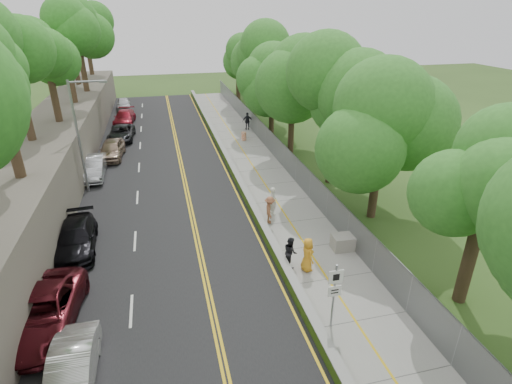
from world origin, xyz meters
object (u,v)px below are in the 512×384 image
object	(u,v)px
painter_0	(307,255)
car_2	(44,312)
signpost	(335,290)
concrete_block	(343,242)
car_1	(72,370)
person_far	(247,121)
streetlight	(81,130)
construction_barrel	(244,136)

from	to	relation	value
painter_0	car_2	bearing A→B (deg)	88.58
signpost	concrete_block	size ratio (longest dim) A/B	2.51
car_1	person_far	world-z (taller)	person_far
streetlight	concrete_block	bearing A→B (deg)	-38.58
streetlight	person_far	distance (m)	19.85
signpost	painter_0	world-z (taller)	signpost
streetlight	person_far	size ratio (longest dim) A/B	4.22
streetlight	signpost	world-z (taller)	streetlight
construction_barrel	concrete_block	bearing A→B (deg)	-86.96
car_1	person_far	size ratio (longest dim) A/B	2.21
car_1	car_2	distance (m)	3.70
streetlight	car_1	bearing A→B (deg)	-85.22
streetlight	car_2	size ratio (longest dim) A/B	1.43
car_1	signpost	bearing A→B (deg)	3.25
car_1	car_2	world-z (taller)	car_2
painter_0	person_far	bearing A→B (deg)	-12.90
car_2	signpost	bearing A→B (deg)	-9.62
car_2	painter_0	size ratio (longest dim) A/B	3.06
concrete_block	car_1	world-z (taller)	car_1
car_2	concrete_block	bearing A→B (deg)	13.96
car_2	person_far	size ratio (longest dim) A/B	2.96
person_far	streetlight	bearing A→B (deg)	45.95
construction_barrel	painter_0	xyz separation A→B (m)	(-1.55, -22.28, 0.51)
signpost	construction_barrel	world-z (taller)	signpost
concrete_block	car_2	size ratio (longest dim) A/B	0.22
concrete_block	painter_0	world-z (taller)	painter_0
construction_barrel	car_2	size ratio (longest dim) A/B	0.15
construction_barrel	concrete_block	world-z (taller)	concrete_block
painter_0	signpost	bearing A→B (deg)	167.48
construction_barrel	car_1	world-z (taller)	car_1
signpost	car_2	world-z (taller)	signpost
signpost	construction_barrel	size ratio (longest dim) A/B	3.77
concrete_block	streetlight	bearing A→B (deg)	141.42
signpost	person_far	size ratio (longest dim) A/B	1.64
construction_barrel	concrete_block	xyz separation A→B (m)	(1.11, -20.90, 0.00)
streetlight	car_2	bearing A→B (deg)	-90.56
streetlight	painter_0	size ratio (longest dim) A/B	4.37
painter_0	construction_barrel	bearing A→B (deg)	-10.81
signpost	car_2	size ratio (longest dim) A/B	0.55
car_2	person_far	world-z (taller)	person_far
streetlight	concrete_block	distance (m)	19.10
car_2	painter_0	bearing A→B (deg)	9.65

